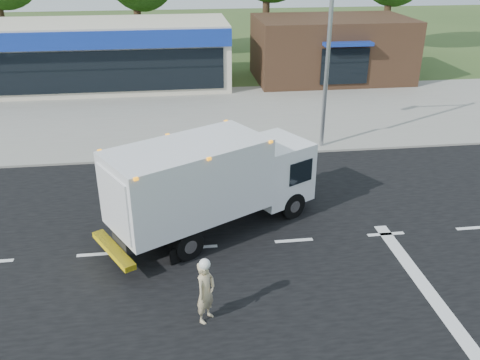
{
  "coord_description": "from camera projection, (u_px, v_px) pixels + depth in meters",
  "views": [
    {
      "loc": [
        -3.41,
        -13.19,
        8.49
      ],
      "look_at": [
        -1.56,
        1.08,
        1.7
      ],
      "focal_mm": 38.0,
      "sensor_mm": 36.0,
      "label": 1
    }
  ],
  "objects": [
    {
      "name": "sidewalk",
      "position": [
        254.0,
        145.0,
        23.18
      ],
      "size": [
        60.0,
        2.4,
        0.12
      ],
      "primitive_type": "cube",
      "color": "gray",
      "rests_on": "ground"
    },
    {
      "name": "road_asphalt",
      "position": [
        294.0,
        241.0,
        15.85
      ],
      "size": [
        60.0,
        14.0,
        0.02
      ],
      "primitive_type": "cube",
      "color": "black",
      "rests_on": "ground"
    },
    {
      "name": "retail_strip_mall",
      "position": [
        84.0,
        55.0,
        31.82
      ],
      "size": [
        18.0,
        6.2,
        4.0
      ],
      "color": "beige",
      "rests_on": "ground"
    },
    {
      "name": "ems_box_truck",
      "position": [
        210.0,
        180.0,
        15.69
      ],
      "size": [
        7.23,
        5.32,
        3.13
      ],
      "rotation": [
        0.0,
        0.0,
        0.51
      ],
      "color": "black",
      "rests_on": "ground"
    },
    {
      "name": "ground",
      "position": [
        294.0,
        241.0,
        15.85
      ],
      "size": [
        120.0,
        120.0,
        0.0
      ],
      "primitive_type": "plane",
      "color": "#385123",
      "rests_on": "ground"
    },
    {
      "name": "emergency_worker",
      "position": [
        206.0,
        291.0,
        12.2
      ],
      "size": [
        0.68,
        0.72,
        1.77
      ],
      "rotation": [
        0.0,
        0.0,
        0.92
      ],
      "color": "tan",
      "rests_on": "ground"
    },
    {
      "name": "lane_markings",
      "position": [
        350.0,
        262.0,
        14.79
      ],
      "size": [
        55.2,
        7.0,
        0.01
      ],
      "color": "silver",
      "rests_on": "road_asphalt"
    },
    {
      "name": "brown_storefront",
      "position": [
        331.0,
        49.0,
        33.73
      ],
      "size": [
        10.0,
        6.7,
        4.0
      ],
      "color": "#382316",
      "rests_on": "ground"
    },
    {
      "name": "traffic_signal_pole",
      "position": [
        314.0,
        37.0,
        20.84
      ],
      "size": [
        3.51,
        0.25,
        8.0
      ],
      "color": "gray",
      "rests_on": "ground"
    },
    {
      "name": "parking_apron",
      "position": [
        238.0,
        108.0,
        28.4
      ],
      "size": [
        60.0,
        9.0,
        0.02
      ],
      "primitive_type": "cube",
      "color": "gray",
      "rests_on": "ground"
    }
  ]
}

